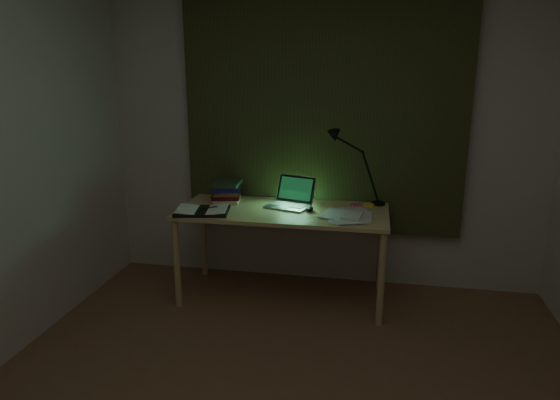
# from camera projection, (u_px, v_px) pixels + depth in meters

# --- Properties ---
(wall_back) EXTENTS (3.50, 0.00, 2.50)m
(wall_back) POSITION_uv_depth(u_px,v_px,m) (323.00, 132.00, 3.96)
(wall_back) COLOR beige
(wall_back) RESTS_ON ground
(curtain) EXTENTS (2.20, 0.06, 2.00)m
(curtain) POSITION_uv_depth(u_px,v_px,m) (323.00, 107.00, 3.87)
(curtain) COLOR #2B2D16
(curtain) RESTS_ON wall_back
(desk) EXTENTS (1.56, 0.68, 0.71)m
(desk) POSITION_uv_depth(u_px,v_px,m) (283.00, 254.00, 3.83)
(desk) COLOR #D9B974
(desk) RESTS_ON floor
(laptop) EXTENTS (0.40, 0.43, 0.22)m
(laptop) POSITION_uv_depth(u_px,v_px,m) (288.00, 193.00, 3.77)
(laptop) COLOR #B4B4B9
(laptop) RESTS_ON desk
(open_textbook) EXTENTS (0.42, 0.33, 0.03)m
(open_textbook) POSITION_uv_depth(u_px,v_px,m) (202.00, 210.00, 3.66)
(open_textbook) COLOR white
(open_textbook) RESTS_ON desk
(book_stack) EXTENTS (0.24, 0.28, 0.17)m
(book_stack) POSITION_uv_depth(u_px,v_px,m) (227.00, 191.00, 3.96)
(book_stack) COLOR white
(book_stack) RESTS_ON desk
(loose_papers) EXTENTS (0.31, 0.33, 0.02)m
(loose_papers) POSITION_uv_depth(u_px,v_px,m) (345.00, 215.00, 3.58)
(loose_papers) COLOR silver
(loose_papers) RESTS_ON desk
(mouse) EXTENTS (0.07, 0.10, 0.03)m
(mouse) POSITION_uv_depth(u_px,v_px,m) (309.00, 209.00, 3.70)
(mouse) COLOR black
(mouse) RESTS_ON desk
(sticky_yellow) EXTENTS (0.10, 0.10, 0.02)m
(sticky_yellow) POSITION_uv_depth(u_px,v_px,m) (369.00, 205.00, 3.84)
(sticky_yellow) COLOR #F6F533
(sticky_yellow) RESTS_ON desk
(sticky_pink) EXTENTS (0.10, 0.10, 0.02)m
(sticky_pink) POSITION_uv_depth(u_px,v_px,m) (357.00, 206.00, 3.82)
(sticky_pink) COLOR #D85471
(sticky_pink) RESTS_ON desk
(desk_lamp) EXTENTS (0.42, 0.34, 0.57)m
(desk_lamp) POSITION_uv_depth(u_px,v_px,m) (380.00, 169.00, 3.80)
(desk_lamp) COLOR black
(desk_lamp) RESTS_ON desk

